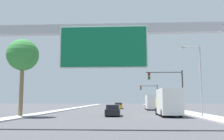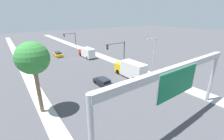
# 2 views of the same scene
# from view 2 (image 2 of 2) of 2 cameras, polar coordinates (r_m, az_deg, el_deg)

# --- Properties ---
(sidewalk_right) EXTENTS (3.00, 120.00, 0.15)m
(sidewalk_right) POSITION_cam_2_polar(r_m,az_deg,el_deg) (56.89, -9.34, 7.22)
(sidewalk_right) COLOR #B0B0B0
(sidewalk_right) RESTS_ON ground
(median_strip_left) EXTENTS (2.00, 120.00, 0.15)m
(median_strip_left) POSITION_cam_2_polar(r_m,az_deg,el_deg) (51.21, -31.75, 3.04)
(median_strip_left) COLOR #B0B0B0
(median_strip_left) RESTS_ON ground
(sign_gantry) EXTENTS (20.35, 0.73, 7.70)m
(sign_gantry) POSITION_cam_2_polar(r_m,az_deg,el_deg) (16.79, 23.26, -3.06)
(sign_gantry) COLOR #B2B2B7
(sign_gantry) RESTS_ON ground
(car_mid_right) EXTENTS (1.79, 4.71, 1.44)m
(car_mid_right) POSITION_cam_2_polar(r_m,az_deg,el_deg) (51.53, -19.88, 5.66)
(car_mid_right) COLOR gold
(car_mid_right) RESTS_ON ground
(car_far_left) EXTENTS (1.78, 4.63, 1.44)m
(car_far_left) POSITION_cam_2_polar(r_m,az_deg,el_deg) (28.07, -3.37, -4.67)
(car_far_left) COLOR black
(car_far_left) RESTS_ON ground
(truck_box_primary) EXTENTS (2.41, 7.89, 3.42)m
(truck_box_primary) POSITION_cam_2_polar(r_m,az_deg,el_deg) (31.77, 7.15, 0.24)
(truck_box_primary) COLOR yellow
(truck_box_primary) RESTS_ON ground
(truck_box_secondary) EXTENTS (2.36, 7.07, 3.02)m
(truck_box_secondary) POSITION_cam_2_polar(r_m,az_deg,el_deg) (47.64, -9.48, 6.55)
(truck_box_secondary) COLOR red
(truck_box_secondary) RESTS_ON ground
(traffic_light_near_intersection) EXTENTS (5.55, 0.32, 6.56)m
(traffic_light_near_intersection) POSITION_cam_2_polar(r_m,az_deg,el_deg) (36.31, 2.57, 7.41)
(traffic_light_near_intersection) COLOR #2D2D30
(traffic_light_near_intersection) RESTS_ON ground
(traffic_light_mid_block) EXTENTS (4.92, 0.32, 6.17)m
(traffic_light_mid_block) POSITION_cam_2_polar(r_m,az_deg,el_deg) (62.36, -15.16, 11.76)
(traffic_light_mid_block) COLOR #2D2D30
(traffic_light_mid_block) RESTS_ON ground
(palm_tree_background) EXTENTS (3.95, 3.95, 9.62)m
(palm_tree_background) POSITION_cam_2_polar(r_m,az_deg,el_deg) (20.19, -27.95, 3.76)
(palm_tree_background) COLOR brown
(palm_tree_background) RESTS_ON ground
(street_lamp_right) EXTENTS (2.32, 0.28, 8.43)m
(street_lamp_right) POSITION_cam_2_polar(r_m,az_deg,el_deg) (31.14, 15.29, 5.47)
(street_lamp_right) COLOR #B2B2B7
(street_lamp_right) RESTS_ON ground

